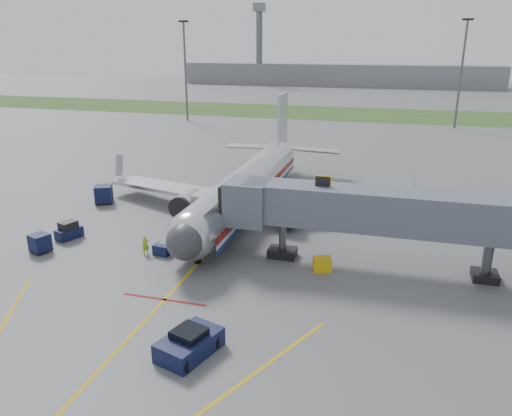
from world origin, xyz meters
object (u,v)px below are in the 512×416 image
(airliner, at_px, (247,185))
(pushback_tug, at_px, (189,344))
(belt_loader, at_px, (171,243))
(baggage_tug, at_px, (69,231))
(ramp_worker, at_px, (145,245))

(airliner, bearing_deg, pushback_tug, -80.69)
(belt_loader, bearing_deg, airliner, 73.97)
(pushback_tug, height_order, baggage_tug, baggage_tug)
(airliner, height_order, belt_loader, airliner)
(airliner, distance_m, ramp_worker, 13.74)
(airliner, xyz_separation_m, ramp_worker, (-4.74, -12.75, -1.87))
(airliner, distance_m, pushback_tug, 24.78)
(airliner, bearing_deg, baggage_tug, -138.10)
(baggage_tug, bearing_deg, belt_loader, 1.67)
(baggage_tug, height_order, belt_loader, belt_loader)
(airliner, xyz_separation_m, baggage_tug, (-12.80, -11.49, -1.96))
(pushback_tug, height_order, ramp_worker, ramp_worker)
(airliner, relative_size, baggage_tug, 14.35)
(baggage_tug, distance_m, belt_loader, 9.59)
(pushback_tug, distance_m, baggage_tug, 21.17)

